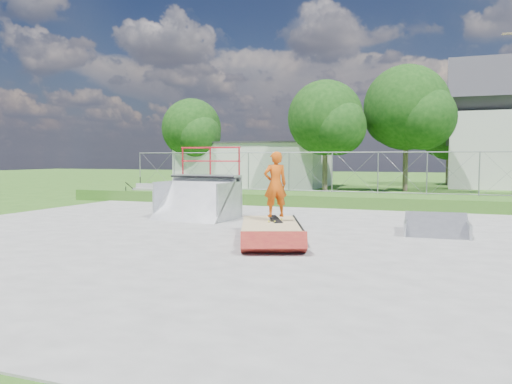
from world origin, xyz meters
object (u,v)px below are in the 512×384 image
(flat_bank_ramp, at_px, (436,226))
(skater, at_px, (275,187))
(grind_box, at_px, (271,231))
(quarter_pipe, at_px, (196,183))

(flat_bank_ramp, bearing_deg, skater, -156.35)
(grind_box, relative_size, flat_bank_ramp, 1.86)
(grind_box, xyz_separation_m, skater, (0.04, 0.25, 1.09))
(quarter_pipe, relative_size, skater, 1.45)
(grind_box, distance_m, skater, 1.12)
(grind_box, relative_size, skater, 1.93)
(quarter_pipe, xyz_separation_m, skater, (3.62, -2.63, 0.10))
(flat_bank_ramp, relative_size, skater, 1.04)
(quarter_pipe, xyz_separation_m, flat_bank_ramp, (7.49, -0.76, -0.96))
(grind_box, bearing_deg, skater, 60.01)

